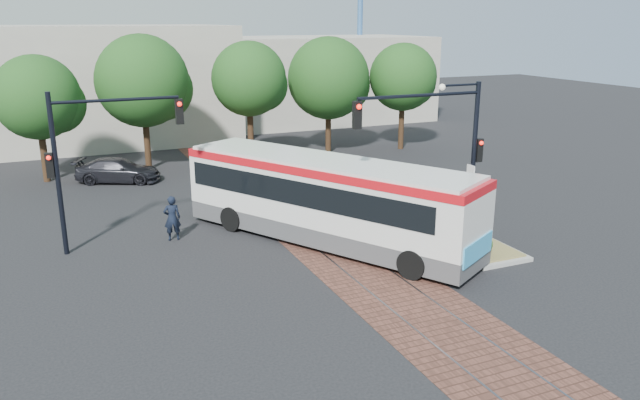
# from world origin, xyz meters

# --- Properties ---
(ground) EXTENTS (120.00, 120.00, 0.00)m
(ground) POSITION_xyz_m (0.00, 0.00, 0.00)
(ground) COLOR black
(ground) RESTS_ON ground
(trackbed) EXTENTS (3.60, 40.00, 0.02)m
(trackbed) POSITION_xyz_m (0.00, 4.00, 0.01)
(trackbed) COLOR brown
(trackbed) RESTS_ON ground
(tree_row) EXTENTS (26.40, 5.60, 7.67)m
(tree_row) POSITION_xyz_m (1.21, 16.42, 4.85)
(tree_row) COLOR #382314
(tree_row) RESTS_ON ground
(warehouses) EXTENTS (40.00, 13.00, 8.00)m
(warehouses) POSITION_xyz_m (-0.53, 28.75, 3.81)
(warehouses) COLOR #ADA899
(warehouses) RESTS_ON ground
(city_bus) EXTENTS (8.45, 12.04, 3.32)m
(city_bus) POSITION_xyz_m (-0.13, 1.32, 1.85)
(city_bus) COLOR #444446
(city_bus) RESTS_ON ground
(traffic_island) EXTENTS (2.20, 5.20, 1.13)m
(traffic_island) POSITION_xyz_m (4.82, -0.90, 0.33)
(traffic_island) COLOR gray
(traffic_island) RESTS_ON ground
(signal_pole_main) EXTENTS (5.49, 0.46, 6.00)m
(signal_pole_main) POSITION_xyz_m (3.86, -0.81, 4.16)
(signal_pole_main) COLOR black
(signal_pole_main) RESTS_ON ground
(signal_pole_left) EXTENTS (4.99, 0.34, 6.00)m
(signal_pole_left) POSITION_xyz_m (-8.37, 4.00, 3.86)
(signal_pole_left) COLOR black
(signal_pole_left) RESTS_ON ground
(officer) EXTENTS (0.69, 0.48, 1.80)m
(officer) POSITION_xyz_m (-5.55, 3.93, 0.90)
(officer) COLOR black
(officer) RESTS_ON ground
(parked_car) EXTENTS (4.77, 3.43, 1.28)m
(parked_car) POSITION_xyz_m (-6.47, 14.33, 0.64)
(parked_car) COLOR black
(parked_car) RESTS_ON ground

